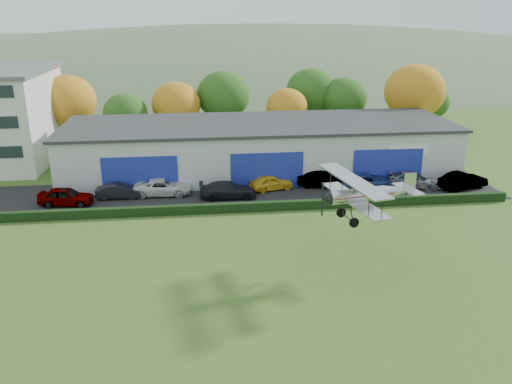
{
  "coord_description": "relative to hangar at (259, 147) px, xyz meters",
  "views": [
    {
      "loc": [
        -1.6,
        -25.43,
        16.42
      ],
      "look_at": [
        2.49,
        9.63,
        4.05
      ],
      "focal_mm": 36.53,
      "sensor_mm": 36.0,
      "label": 1
    }
  ],
  "objects": [
    {
      "name": "car_0",
      "position": [
        -18.31,
        -8.49,
        -1.8
      ],
      "size": [
        4.92,
        2.45,
        1.61
      ],
      "primitive_type": "imported",
      "rotation": [
        0.0,
        0.0,
        1.45
      ],
      "color": "gray",
      "rests_on": "apron"
    },
    {
      "name": "car_8",
      "position": [
        18.81,
        -8.3,
        -1.79
      ],
      "size": [
        5.26,
        3.18,
        1.64
      ],
      "primitive_type": "imported",
      "rotation": [
        0.0,
        0.0,
        1.88
      ],
      "color": "gray",
      "rests_on": "apron"
    },
    {
      "name": "hedge",
      "position": [
        -2.0,
        -11.78,
        -2.26
      ],
      "size": [
        46.0,
        0.6,
        0.8
      ],
      "primitive_type": "cube",
      "color": "black",
      "rests_on": "ground"
    },
    {
      "name": "tree_belt",
      "position": [
        -4.15,
        12.64,
        2.95
      ],
      "size": [
        75.7,
        13.22,
        10.12
      ],
      "color": "#3D2614",
      "rests_on": "ground"
    },
    {
      "name": "car_1",
      "position": [
        -13.87,
        -7.18,
        -1.92
      ],
      "size": [
        4.15,
        1.45,
        1.37
      ],
      "primitive_type": "imported",
      "rotation": [
        0.0,
        0.0,
        1.57
      ],
      "color": "black",
      "rests_on": "apron"
    },
    {
      "name": "distant_hills",
      "position": [
        -9.38,
        112.02,
        -15.7
      ],
      "size": [
        430.0,
        196.0,
        56.0
      ],
      "color": "#4C6642",
      "rests_on": "ground"
    },
    {
      "name": "apron",
      "position": [
        -2.0,
        -6.98,
        -2.63
      ],
      "size": [
        48.0,
        9.0,
        0.05
      ],
      "primitive_type": "cube",
      "color": "black",
      "rests_on": "ground"
    },
    {
      "name": "car_2",
      "position": [
        -9.92,
        -6.68,
        -1.87
      ],
      "size": [
        5.39,
        2.58,
        1.48
      ],
      "primitive_type": "imported",
      "rotation": [
        0.0,
        0.0,
        1.55
      ],
      "color": "silver",
      "rests_on": "apron"
    },
    {
      "name": "car_3",
      "position": [
        -3.94,
        -8.26,
        -1.85
      ],
      "size": [
        5.25,
        2.22,
        1.51
      ],
      "primitive_type": "imported",
      "rotation": [
        0.0,
        0.0,
        1.55
      ],
      "color": "black",
      "rests_on": "apron"
    },
    {
      "name": "car_6",
      "position": [
        9.61,
        -7.15,
        -1.88
      ],
      "size": [
        5.25,
        2.46,
        1.45
      ],
      "primitive_type": "imported",
      "rotation": [
        0.0,
        0.0,
        1.56
      ],
      "color": "navy",
      "rests_on": "apron"
    },
    {
      "name": "car_7",
      "position": [
        14.28,
        -7.21,
        -1.91
      ],
      "size": [
        5.16,
        3.71,
        1.39
      ],
      "primitive_type": "imported",
      "rotation": [
        0.0,
        0.0,
        1.15
      ],
      "color": "gray",
      "rests_on": "apron"
    },
    {
      "name": "biplane",
      "position": [
        4.18,
        -22.54,
        2.52
      ],
      "size": [
        6.89,
        7.86,
        2.92
      ],
      "rotation": [
        0.0,
        0.0,
        0.19
      ],
      "color": "silver"
    },
    {
      "name": "hangar",
      "position": [
        0.0,
        0.0,
        0.0
      ],
      "size": [
        40.6,
        12.6,
        5.3
      ],
      "color": "#B2B7BC",
      "rests_on": "ground"
    },
    {
      "name": "car_4",
      "position": [
        0.34,
        -6.46,
        -1.89
      ],
      "size": [
        4.51,
        2.68,
        1.44
      ],
      "primitive_type": "imported",
      "rotation": [
        0.0,
        0.0,
        1.82
      ],
      "color": "gold",
      "rests_on": "apron"
    },
    {
      "name": "ground",
      "position": [
        -5.0,
        -27.98,
        -2.66
      ],
      "size": [
        300.0,
        300.0,
        0.0
      ],
      "primitive_type": "plane",
      "color": "#3D5B1D",
      "rests_on": "ground"
    },
    {
      "name": "car_5",
      "position": [
        5.48,
        -6.29,
        -1.79
      ],
      "size": [
        5.22,
        3.07,
        1.63
      ],
      "primitive_type": "imported",
      "rotation": [
        0.0,
        0.0,
        1.28
      ],
      "color": "gray",
      "rests_on": "apron"
    }
  ]
}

